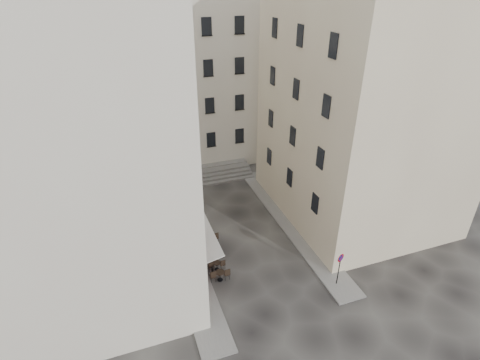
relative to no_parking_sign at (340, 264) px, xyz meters
name	(u,v)px	position (x,y,z in m)	size (l,w,h in m)	color
ground	(252,257)	(-4.30, 4.39, -1.84)	(90.00, 90.00, 0.00)	black
sidewalk_left	(179,237)	(-8.80, 8.39, -1.78)	(2.00, 22.00, 0.12)	slate
sidewalk_right	(290,222)	(0.20, 7.39, -1.78)	(2.00, 18.00, 0.12)	slate
building_left	(66,127)	(-14.80, 7.39, 8.47)	(12.20, 16.20, 20.60)	beige
building_right	(365,104)	(6.20, 7.89, 7.47)	(12.20, 14.20, 18.60)	beige
building_back	(177,71)	(-5.30, 23.39, 7.47)	(18.20, 10.20, 18.60)	beige
cafe_storefront	(189,241)	(-8.62, 5.39, 0.04)	(1.74, 7.30, 3.50)	#4A0A0F
stone_steps	(206,175)	(-4.30, 16.97, -1.44)	(9.00, 3.15, 0.80)	#625F5D
bollard_near	(212,272)	(-7.55, 3.39, -1.31)	(0.12, 0.12, 0.98)	black
bollard_mid	(199,241)	(-7.55, 6.89, -1.31)	(0.12, 0.12, 0.98)	black
bollard_far	(189,216)	(-7.55, 10.39, -1.31)	(0.12, 0.12, 0.98)	black
no_parking_sign	(340,264)	(0.00, 0.00, 0.00)	(0.57, 0.23, 2.60)	black
bistro_table_a	(220,275)	(-7.14, 2.99, -1.36)	(1.34, 0.63, 0.94)	black
bistro_table_b	(217,265)	(-7.05, 4.04, -1.42)	(1.16, 0.54, 0.81)	black
bistro_table_c	(204,248)	(-7.38, 6.10, -1.43)	(1.13, 0.53, 0.79)	black
bistro_table_d	(209,238)	(-6.77, 6.98, -1.35)	(1.37, 0.64, 0.96)	black
bistro_table_e	(199,229)	(-7.22, 8.37, -1.39)	(1.24, 0.58, 0.87)	black
pedestrian	(212,254)	(-7.16, 4.84, -1.03)	(0.59, 0.39, 1.62)	black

